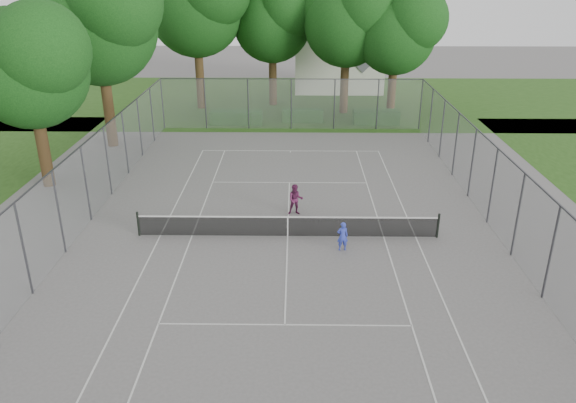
{
  "coord_description": "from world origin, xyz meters",
  "views": [
    {
      "loc": [
        0.32,
        -21.56,
        10.81
      ],
      "look_at": [
        0.0,
        1.0,
        1.2
      ],
      "focal_mm": 35.0,
      "sensor_mm": 36.0,
      "label": 1
    }
  ],
  "objects_px": {
    "girl_player": "(343,236)",
    "woman_player": "(296,200)",
    "house": "(339,46)",
    "tennis_net": "(288,226)"
  },
  "relations": [
    {
      "from": "girl_player",
      "to": "woman_player",
      "type": "distance_m",
      "value": 4.02
    },
    {
      "from": "tennis_net",
      "to": "girl_player",
      "type": "xyz_separation_m",
      "value": [
        2.24,
        -1.2,
        0.11
      ]
    },
    {
      "from": "house",
      "to": "woman_player",
      "type": "distance_m",
      "value": 28.84
    },
    {
      "from": "girl_player",
      "to": "house",
      "type": "bearing_deg",
      "value": -100.98
    },
    {
      "from": "tennis_net",
      "to": "house",
      "type": "relative_size",
      "value": 1.32
    },
    {
      "from": "woman_player",
      "to": "house",
      "type": "bearing_deg",
      "value": 79.29
    },
    {
      "from": "girl_player",
      "to": "woman_player",
      "type": "relative_size",
      "value": 0.85
    },
    {
      "from": "tennis_net",
      "to": "house",
      "type": "height_order",
      "value": "house"
    },
    {
      "from": "girl_player",
      "to": "woman_player",
      "type": "bearing_deg",
      "value": -69.14
    },
    {
      "from": "tennis_net",
      "to": "girl_player",
      "type": "bearing_deg",
      "value": -28.16
    }
  ]
}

